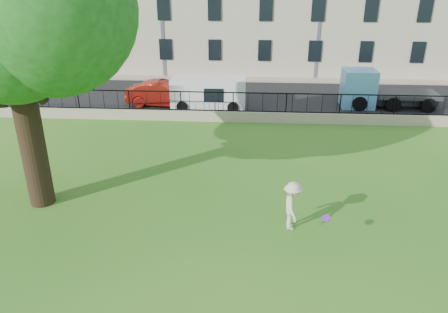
# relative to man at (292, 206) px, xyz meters

# --- Properties ---
(ground) EXTENTS (120.00, 120.00, 0.00)m
(ground) POSITION_rel_man_xyz_m (-2.50, -0.98, -0.86)
(ground) COLOR #296818
(ground) RESTS_ON ground
(retaining_wall) EXTENTS (50.00, 0.40, 0.60)m
(retaining_wall) POSITION_rel_man_xyz_m (-2.50, 11.02, -0.56)
(retaining_wall) COLOR gray
(retaining_wall) RESTS_ON ground
(iron_railing) EXTENTS (50.00, 0.05, 1.13)m
(iron_railing) POSITION_rel_man_xyz_m (-2.50, 11.02, 0.29)
(iron_railing) COLOR black
(iron_railing) RESTS_ON retaining_wall
(street) EXTENTS (60.00, 9.00, 0.01)m
(street) POSITION_rel_man_xyz_m (-2.50, 15.72, -0.86)
(street) COLOR black
(street) RESTS_ON ground
(sidewalk) EXTENTS (60.00, 1.40, 0.12)m
(sidewalk) POSITION_rel_man_xyz_m (-2.50, 20.92, -0.80)
(sidewalk) COLOR gray
(sidewalk) RESTS_ON ground
(man) EXTENTS (0.70, 1.15, 1.72)m
(man) POSITION_rel_man_xyz_m (0.00, 0.00, 0.00)
(man) COLOR beige
(man) RESTS_ON ground
(frisbee) EXTENTS (0.35, 0.35, 0.12)m
(frisbee) POSITION_rel_man_xyz_m (0.98, -0.96, 0.15)
(frisbee) COLOR purple
(red_sedan) EXTENTS (4.91, 2.26, 1.56)m
(red_sedan) POSITION_rel_man_xyz_m (-7.00, 13.70, -0.08)
(red_sedan) COLOR maroon
(red_sedan) RESTS_ON street
(white_van) EXTENTS (4.60, 1.84, 1.92)m
(white_van) POSITION_rel_man_xyz_m (-4.14, 13.42, 0.10)
(white_van) COLOR white
(white_van) RESTS_ON street
(blue_truck) EXTENTS (5.65, 2.11, 2.35)m
(blue_truck) POSITION_rel_man_xyz_m (7.02, 14.42, 0.31)
(blue_truck) COLOR #5FA9DF
(blue_truck) RESTS_ON street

